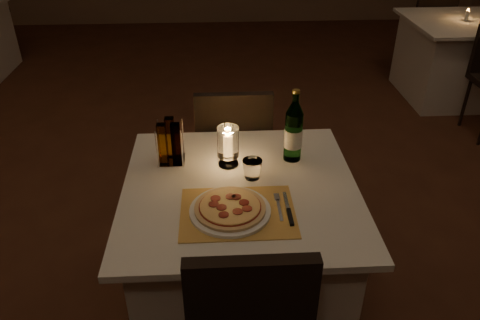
{
  "coord_description": "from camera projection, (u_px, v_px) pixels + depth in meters",
  "views": [
    {
      "loc": [
        0.14,
        -1.97,
        1.88
      ],
      "look_at": [
        0.23,
        -0.32,
        0.86
      ],
      "focal_mm": 35.0,
      "sensor_mm": 36.0,
      "label": 1
    }
  ],
  "objects": [
    {
      "name": "neighbor_candle_right",
      "position": [
        467.0,
        15.0,
        4.22
      ],
      "size": [
        0.03,
        0.03,
        0.11
      ],
      "color": "white",
      "rests_on": "neighbor_table_right"
    },
    {
      "name": "cruet_caddy",
      "position": [
        170.0,
        144.0,
        2.11
      ],
      "size": [
        0.12,
        0.12,
        0.21
      ],
      "color": "white",
      "rests_on": "main_table"
    },
    {
      "name": "knife",
      "position": [
        289.0,
        213.0,
        1.82
      ],
      "size": [
        0.02,
        0.22,
        0.01
      ],
      "color": "black",
      "rests_on": "placemat"
    },
    {
      "name": "neighbor_chair_rb",
      "position": [
        430.0,
        21.0,
        4.95
      ],
      "size": [
        0.42,
        0.42,
        0.9
      ],
      "color": "black",
      "rests_on": "ground"
    },
    {
      "name": "placemat",
      "position": [
        238.0,
        212.0,
        1.84
      ],
      "size": [
        0.45,
        0.34,
        0.0
      ],
      "primitive_type": "cube",
      "color": "gold",
      "rests_on": "main_table"
    },
    {
      "name": "plate",
      "position": [
        230.0,
        211.0,
        1.83
      ],
      "size": [
        0.32,
        0.32,
        0.01
      ],
      "primitive_type": "cylinder",
      "color": "white",
      "rests_on": "placemat"
    },
    {
      "name": "hurricane_candle",
      "position": [
        228.0,
        143.0,
        2.08
      ],
      "size": [
        0.1,
        0.1,
        0.19
      ],
      "color": "white",
      "rests_on": "main_table"
    },
    {
      "name": "chair_far",
      "position": [
        233.0,
        143.0,
        2.7
      ],
      "size": [
        0.42,
        0.42,
        0.9
      ],
      "color": "black",
      "rests_on": "ground"
    },
    {
      "name": "neighbor_table_right",
      "position": [
        456.0,
        59.0,
        4.43
      ],
      "size": [
        1.0,
        1.0,
        0.74
      ],
      "color": "silver",
      "rests_on": "ground"
    },
    {
      "name": "main_table",
      "position": [
        240.0,
        251.0,
        2.18
      ],
      "size": [
        1.0,
        1.0,
        0.74
      ],
      "color": "silver",
      "rests_on": "ground"
    },
    {
      "name": "water_bottle",
      "position": [
        293.0,
        132.0,
        2.11
      ],
      "size": [
        0.08,
        0.08,
        0.34
      ],
      "color": "#579651",
      "rests_on": "main_table"
    },
    {
      "name": "pizza",
      "position": [
        230.0,
        207.0,
        1.82
      ],
      "size": [
        0.28,
        0.28,
        0.02
      ],
      "color": "#D8B77F",
      "rests_on": "plate"
    },
    {
      "name": "tumbler",
      "position": [
        252.0,
        169.0,
        2.03
      ],
      "size": [
        0.09,
        0.09,
        0.09
      ],
      "primitive_type": null,
      "color": "white",
      "rests_on": "main_table"
    },
    {
      "name": "fork",
      "position": [
        278.0,
        205.0,
        1.87
      ],
      "size": [
        0.02,
        0.18,
        0.0
      ],
      "color": "silver",
      "rests_on": "placemat"
    },
    {
      "name": "floor",
      "position": [
        196.0,
        262.0,
        2.66
      ],
      "size": [
        8.0,
        10.0,
        0.02
      ],
      "primitive_type": "cube",
      "color": "#4E2819",
      "rests_on": "ground"
    }
  ]
}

